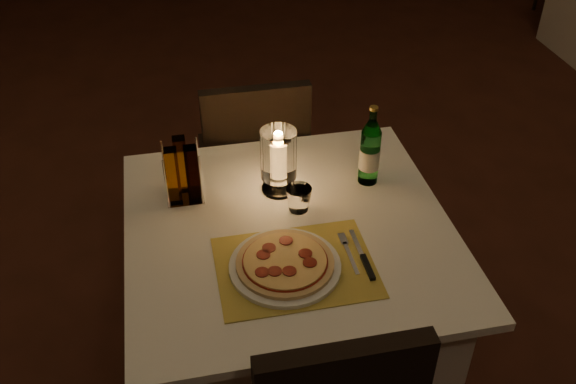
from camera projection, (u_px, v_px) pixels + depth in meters
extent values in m
cube|color=#451F16|center=(308.00, 324.00, 2.64)|extent=(8.00, 10.00, 0.02)
cube|color=white|center=(289.00, 312.00, 2.21)|extent=(0.88, 0.88, 0.71)
cube|color=white|center=(289.00, 230.00, 1.99)|extent=(1.00, 1.00, 0.03)
cube|color=black|center=(252.00, 159.00, 2.77)|extent=(0.42, 0.42, 0.05)
cube|color=black|center=(257.00, 136.00, 2.49)|extent=(0.42, 0.05, 0.42)
cylinder|color=black|center=(283.00, 177.00, 3.08)|extent=(0.03, 0.03, 0.44)
cylinder|color=black|center=(212.00, 185.00, 3.02)|extent=(0.03, 0.03, 0.44)
cylinder|color=black|center=(298.00, 221.00, 2.81)|extent=(0.03, 0.03, 0.44)
cylinder|color=black|center=(221.00, 231.00, 2.76)|extent=(0.03, 0.03, 0.44)
cube|color=gold|center=(295.00, 267.00, 1.83)|extent=(0.45, 0.34, 0.00)
cylinder|color=white|center=(285.00, 266.00, 1.82)|extent=(0.32, 0.32, 0.01)
cylinder|color=#D8B77F|center=(285.00, 263.00, 1.81)|extent=(0.28, 0.28, 0.01)
cylinder|color=maroon|center=(285.00, 261.00, 1.81)|extent=(0.24, 0.24, 0.00)
cylinder|color=#EACC7F|center=(285.00, 260.00, 1.81)|extent=(0.24, 0.24, 0.00)
cylinder|color=maroon|center=(305.00, 253.00, 1.82)|extent=(0.04, 0.04, 0.00)
cylinder|color=maroon|center=(286.00, 240.00, 1.87)|extent=(0.04, 0.04, 0.00)
cylinder|color=maroon|center=(269.00, 248.00, 1.84)|extent=(0.04, 0.04, 0.00)
cylinder|color=maroon|center=(263.00, 255.00, 1.82)|extent=(0.04, 0.04, 0.00)
cylinder|color=maroon|center=(262.00, 272.00, 1.76)|extent=(0.04, 0.04, 0.00)
cylinder|color=maroon|center=(275.00, 271.00, 1.77)|extent=(0.04, 0.04, 0.00)
cylinder|color=maroon|center=(289.00, 271.00, 1.77)|extent=(0.04, 0.04, 0.00)
cylinder|color=maroon|center=(310.00, 262.00, 1.79)|extent=(0.04, 0.04, 0.00)
cube|color=silver|center=(351.00, 258.00, 1.86)|extent=(0.01, 0.14, 0.00)
cube|color=silver|center=(343.00, 239.00, 1.92)|extent=(0.02, 0.05, 0.00)
cube|color=black|center=(368.00, 267.00, 1.82)|extent=(0.02, 0.10, 0.01)
cube|color=silver|center=(357.00, 243.00, 1.91)|extent=(0.01, 0.12, 0.00)
cylinder|color=#62B670|center=(369.00, 157.00, 2.11)|extent=(0.07, 0.07, 0.19)
cylinder|color=#62B670|center=(373.00, 115.00, 2.02)|extent=(0.02, 0.02, 0.04)
cylinder|color=gold|center=(374.00, 108.00, 2.00)|extent=(0.03, 0.03, 0.01)
cylinder|color=silver|center=(369.00, 158.00, 2.11)|extent=(0.07, 0.07, 0.07)
cylinder|color=white|center=(279.00, 188.00, 2.13)|extent=(0.11, 0.11, 0.01)
cylinder|color=white|center=(279.00, 181.00, 2.11)|extent=(0.02, 0.02, 0.05)
cylinder|color=white|center=(278.00, 154.00, 2.04)|extent=(0.12, 0.12, 0.17)
cylinder|color=white|center=(278.00, 159.00, 2.05)|extent=(0.03, 0.03, 0.12)
ellipsoid|color=orange|center=(278.00, 138.00, 2.01)|extent=(0.02, 0.02, 0.03)
cube|color=white|center=(185.00, 196.00, 2.10)|extent=(0.12, 0.12, 0.01)
cylinder|color=white|center=(166.00, 185.00, 1.99)|extent=(0.01, 0.01, 0.18)
cylinder|color=white|center=(201.00, 180.00, 2.01)|extent=(0.01, 0.01, 0.18)
cylinder|color=white|center=(164.00, 165.00, 2.08)|extent=(0.01, 0.01, 0.18)
cylinder|color=white|center=(198.00, 161.00, 2.09)|extent=(0.01, 0.01, 0.18)
cube|color=#BF8C33|center=(173.00, 176.00, 2.01)|extent=(0.04, 0.04, 0.20)
cube|color=#3F1E14|center=(192.00, 174.00, 2.02)|extent=(0.04, 0.04, 0.20)
cube|color=#BF8C33|center=(182.00, 165.00, 2.06)|extent=(0.04, 0.04, 0.20)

